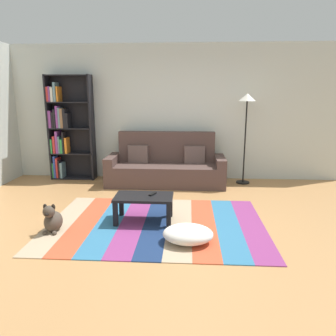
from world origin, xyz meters
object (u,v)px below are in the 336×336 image
at_px(pouf, 188,234).
at_px(standing_lamp, 247,109).
at_px(coffee_table, 144,200).
at_px(couch, 166,167).
at_px(dog, 53,220).
at_px(bookshelf, 66,129).
at_px(tv_remote, 153,194).

xyz_separation_m(pouf, standing_lamp, (1.08, 2.73, 1.34)).
xyz_separation_m(coffee_table, standing_lamp, (1.69, 2.10, 1.14)).
bearing_deg(couch, dog, -118.53).
bearing_deg(pouf, standing_lamp, 68.38).
xyz_separation_m(coffee_table, dog, (-1.12, -0.41, -0.15)).
bearing_deg(bookshelf, tv_remote, -47.48).
bearing_deg(standing_lamp, couch, -174.72).
height_order(coffee_table, dog, dog).
bearing_deg(dog, coffee_table, 20.10).
bearing_deg(tv_remote, coffee_table, -130.82).
bearing_deg(couch, bookshelf, 172.11).
distance_m(couch, standing_lamp, 1.89).
relative_size(bookshelf, standing_lamp, 1.21).
distance_m(bookshelf, dog, 2.90).
bearing_deg(tv_remote, bookshelf, 156.14).
bearing_deg(pouf, coffee_table, 134.12).
height_order(couch, pouf, couch).
bearing_deg(dog, tv_remote, 20.62).
bearing_deg(standing_lamp, tv_remote, -127.60).
xyz_separation_m(bookshelf, tv_remote, (2.01, -2.19, -0.64)).
relative_size(coffee_table, tv_remote, 5.29).
bearing_deg(couch, pouf, -80.27).
height_order(couch, coffee_table, couch).
height_order(bookshelf, dog, bookshelf).
relative_size(bookshelf, tv_remote, 14.00).
bearing_deg(pouf, bookshelf, 131.06).
bearing_deg(coffee_table, tv_remote, 25.56).
xyz_separation_m(standing_lamp, tv_remote, (-1.58, -2.05, -1.07)).
height_order(pouf, dog, dog).
relative_size(couch, coffee_table, 2.85).
bearing_deg(dog, couch, 61.47).
xyz_separation_m(couch, pouf, (0.44, -2.59, -0.22)).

